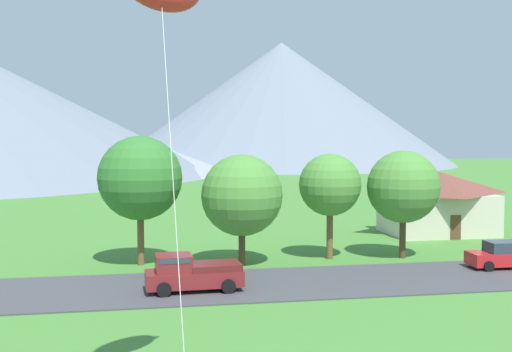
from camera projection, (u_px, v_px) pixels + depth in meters
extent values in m
cube|color=#424247|center=(234.00, 285.00, 35.81)|extent=(160.00, 7.91, 0.08)
cone|color=slate|center=(281.00, 104.00, 180.58)|extent=(96.54, 96.54, 34.31)
cube|color=beige|center=(437.00, 214.00, 54.52)|extent=(8.57, 6.40, 3.45)
pyramid|color=brown|center=(438.00, 183.00, 54.35)|extent=(9.26, 6.91, 1.90)
cube|color=brown|center=(456.00, 227.00, 51.41)|extent=(0.90, 0.06, 2.00)
cylinder|color=brown|center=(141.00, 237.00, 41.47)|extent=(0.44, 0.44, 3.64)
sphere|color=#33752D|center=(140.00, 178.00, 41.21)|extent=(5.47, 5.47, 5.47)
cylinder|color=#4C3823|center=(242.00, 245.00, 41.40)|extent=(0.44, 0.44, 2.60)
sphere|color=#4C8938|center=(242.00, 195.00, 41.18)|extent=(5.29, 5.29, 5.29)
cylinder|color=brown|center=(330.00, 233.00, 43.51)|extent=(0.44, 0.44, 3.50)
sphere|color=#4C8938|center=(330.00, 185.00, 43.29)|extent=(4.24, 4.24, 4.24)
cylinder|color=#4C3823|center=(403.00, 236.00, 43.83)|extent=(0.44, 0.44, 3.06)
sphere|color=#4C8938|center=(403.00, 187.00, 43.60)|extent=(4.96, 4.96, 4.96)
cube|color=red|center=(502.00, 258.00, 40.29)|extent=(4.27, 1.98, 0.80)
cube|color=#2D3847|center=(504.00, 247.00, 40.26)|extent=(2.27, 1.68, 0.68)
cylinder|color=black|center=(489.00, 266.00, 39.21)|extent=(0.65, 0.27, 0.64)
cylinder|color=black|center=(474.00, 260.00, 41.03)|extent=(0.65, 0.27, 0.64)
cube|color=maroon|center=(194.00, 278.00, 34.42)|extent=(5.27, 2.20, 0.84)
cube|color=maroon|center=(174.00, 263.00, 34.13)|extent=(1.97, 1.91, 0.90)
cube|color=#2D3847|center=(174.00, 258.00, 34.11)|extent=(1.69, 1.94, 0.28)
cube|color=maroon|center=(215.00, 266.00, 34.63)|extent=(2.77, 2.06, 0.36)
cylinder|color=black|center=(164.00, 290.00, 33.08)|extent=(0.77, 0.31, 0.76)
cylinder|color=black|center=(161.00, 281.00, 35.06)|extent=(0.77, 0.31, 0.76)
cylinder|color=black|center=(228.00, 286.00, 33.82)|extent=(0.77, 0.31, 0.76)
cylinder|color=black|center=(222.00, 278.00, 35.81)|extent=(0.77, 0.31, 0.76)
cylinder|color=silver|center=(174.00, 190.00, 15.57)|extent=(0.40, 4.97, 11.23)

